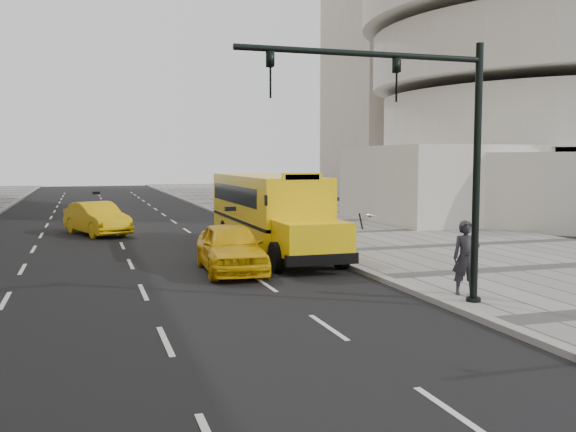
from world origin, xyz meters
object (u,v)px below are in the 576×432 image
object	(u,v)px
school_bus	(268,207)
pedestrian	(466,258)
traffic_signal	(426,140)
taxi_near	(231,248)
taxi_far	(97,218)

from	to	relation	value
school_bus	pedestrian	xyz separation A→B (m)	(2.36, -10.31, -0.65)
school_bus	traffic_signal	distance (m)	11.33
taxi_near	pedestrian	distance (m)	7.71
taxi_far	school_bus	bearing A→B (deg)	-71.44
school_bus	taxi_far	xyz separation A→B (m)	(-6.42, 7.82, -0.98)
taxi_far	traffic_signal	size ratio (longest dim) A/B	0.75
school_bus	pedestrian	size ratio (longest dim) A/B	6.00
taxi_near	traffic_signal	size ratio (longest dim) A/B	0.73
taxi_near	taxi_far	world-z (taller)	taxi_near
taxi_near	school_bus	bearing A→B (deg)	62.89
school_bus	traffic_signal	xyz separation A→B (m)	(0.69, -11.06, 2.33)
pedestrian	traffic_signal	bearing A→B (deg)	-136.80
school_bus	pedestrian	bearing A→B (deg)	-77.10
pedestrian	traffic_signal	distance (m)	3.50
pedestrian	traffic_signal	size ratio (longest dim) A/B	0.30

